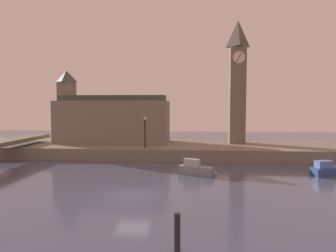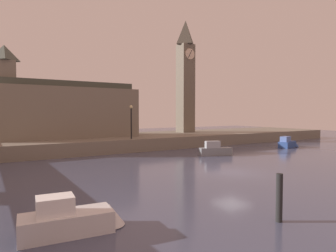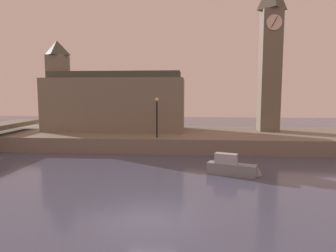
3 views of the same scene
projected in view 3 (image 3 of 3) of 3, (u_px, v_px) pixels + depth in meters
The scene contains 6 objects.
ground_plane at pixel (150, 215), 14.38m from camera, with size 120.00×120.00×0.00m, color #474C66.
far_embankment at pixel (174, 138), 34.11m from camera, with size 70.00×12.00×1.50m, color slate.
clock_tower at pixel (270, 52), 33.78m from camera, with size 2.41×2.45×17.38m.
parliament_hall at pixel (112, 101), 35.36m from camera, with size 16.23×5.99×10.58m.
streetlamp at pixel (157, 113), 29.05m from camera, with size 0.36×0.36×3.93m.
boat_cruiser_grey at pixel (234, 167), 21.32m from camera, with size 4.05×2.06×1.57m.
Camera 3 is at (1.97, -13.70, 5.86)m, focal length 31.75 mm.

